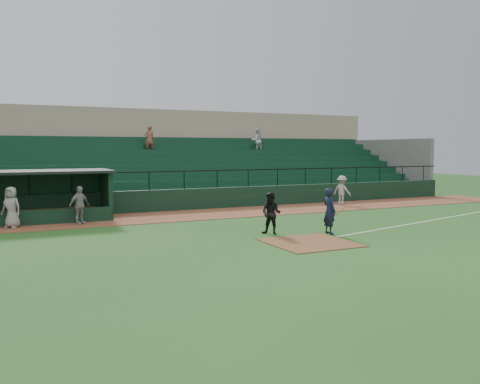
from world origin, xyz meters
name	(u,v)px	position (x,y,z in m)	size (l,w,h in m)	color
ground	(296,238)	(0.00, 0.00, 0.00)	(90.00, 90.00, 0.00)	#24571C
warning_track	(216,214)	(0.00, 8.00, 0.01)	(40.00, 4.00, 0.03)	brown
home_plate_dirt	(310,243)	(0.00, -1.00, 0.01)	(3.00, 3.00, 0.03)	brown
foul_line	(426,221)	(8.00, 1.20, 0.01)	(18.00, 0.09, 0.01)	white
stadium_structure	(168,166)	(0.00, 16.46, 2.30)	(38.00, 13.08, 6.40)	black
dugout	(13,193)	(-9.75, 9.56, 1.33)	(8.90, 3.20, 2.42)	black
batter_at_plate	(329,211)	(1.77, 0.30, 0.93)	(1.02, 0.71, 1.86)	black
umpire	(271,213)	(-0.41, 1.20, 0.85)	(0.83, 0.65, 1.71)	black
runner	(342,190)	(8.54, 8.45, 0.92)	(1.15, 0.66, 1.78)	#A9A39E
dugout_player_a	(79,205)	(-7.03, 7.18, 0.90)	(1.01, 0.42, 1.73)	#9D9892
dugout_player_b	(11,207)	(-9.83, 7.33, 0.92)	(0.87, 0.57, 1.78)	#9C9692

